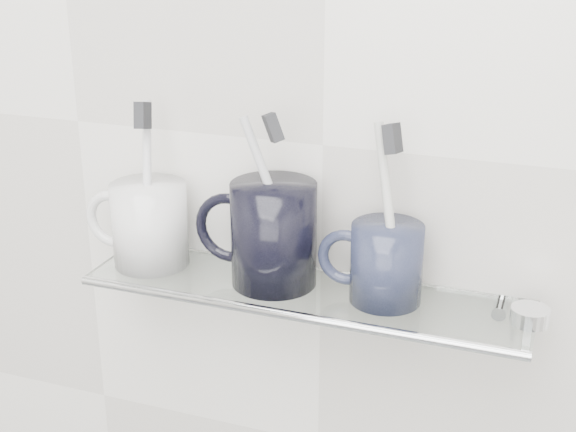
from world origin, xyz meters
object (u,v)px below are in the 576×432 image
at_px(shelf_glass, 304,292).
at_px(mug_left, 150,224).
at_px(mug_center, 274,234).
at_px(mug_right, 386,263).

height_order(shelf_glass, mug_left, mug_left).
bearing_deg(mug_left, mug_center, 9.75).
xyz_separation_m(mug_left, mug_center, (0.16, 0.00, 0.01)).
bearing_deg(mug_center, shelf_glass, -30.58).
xyz_separation_m(shelf_glass, mug_right, (0.09, 0.00, 0.05)).
xyz_separation_m(shelf_glass, mug_center, (-0.04, 0.00, 0.06)).
bearing_deg(shelf_glass, mug_right, 3.14).
height_order(mug_left, mug_right, mug_left).
distance_m(mug_left, mug_center, 0.16).
bearing_deg(mug_left, mug_right, 9.75).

